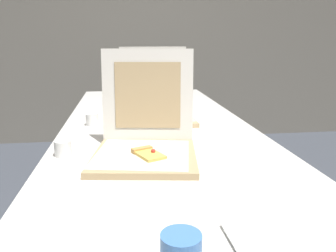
{
  "coord_description": "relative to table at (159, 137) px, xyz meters",
  "views": [
    {
      "loc": [
        -0.16,
        -0.85,
        1.13
      ],
      "look_at": [
        0.02,
        0.5,
        0.78
      ],
      "focal_mm": 36.28,
      "sensor_mm": 36.0,
      "label": 1
    }
  ],
  "objects": [
    {
      "name": "cup_white_mid",
      "position": [
        -0.31,
        0.11,
        0.07
      ],
      "size": [
        0.06,
        0.06,
        0.06
      ],
      "primitive_type": "cylinder",
      "color": "white",
      "rests_on": "table"
    },
    {
      "name": "cup_white_near_left",
      "position": [
        -0.38,
        -0.34,
        0.07
      ],
      "size": [
        0.06,
        0.06,
        0.06
      ],
      "primitive_type": "cylinder",
      "color": "white",
      "rests_on": "table"
    },
    {
      "name": "pizza_box_front",
      "position": [
        -0.09,
        -0.38,
        0.1
      ],
      "size": [
        0.41,
        0.44,
        0.37
      ],
      "rotation": [
        0.0,
        0.0,
        -0.14
      ],
      "color": "tan",
      "rests_on": "table"
    },
    {
      "name": "napkin_pile",
      "position": [
        0.12,
        -0.95,
        0.05
      ],
      "size": [
        0.14,
        0.17,
        0.01
      ],
      "color": "white",
      "rests_on": "table"
    },
    {
      "name": "wall_back",
      "position": [
        0.0,
        2.35,
        0.62
      ],
      "size": [
        10.0,
        0.1,
        2.6
      ],
      "primitive_type": "cube",
      "color": "gray",
      "rests_on": "ground"
    },
    {
      "name": "pizza_box_middle",
      "position": [
        0.0,
        0.19,
        0.1
      ],
      "size": [
        0.38,
        0.38,
        0.37
      ],
      "rotation": [
        0.0,
        0.0,
        0.06
      ],
      "color": "tan",
      "rests_on": "table"
    },
    {
      "name": "table",
      "position": [
        0.0,
        0.0,
        0.0
      ],
      "size": [
        0.91,
        2.49,
        0.72
      ],
      "color": "silver",
      "rests_on": "ground"
    }
  ]
}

